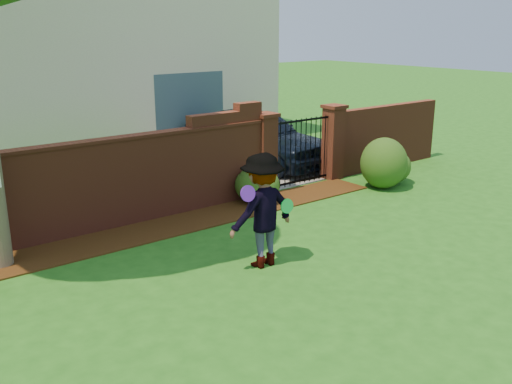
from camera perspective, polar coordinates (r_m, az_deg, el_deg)
ground at (r=9.03m, az=4.99°, el=-8.55°), size 80.00×80.00×0.01m
mulch_bed at (r=11.06m, az=-10.57°, el=-3.86°), size 11.10×1.08×0.03m
brick_wall at (r=10.97m, az=-17.34°, el=0.48°), size 8.70×0.31×2.16m
brick_wall_return at (r=16.04m, az=12.74°, el=5.42°), size 4.00×0.25×1.70m
pillar_left at (r=13.09m, az=0.92°, el=3.88°), size 0.50×0.50×1.88m
pillar_right at (r=14.55m, az=7.71°, el=5.01°), size 0.50×0.50×1.88m
iron_gate at (r=13.82m, az=4.48°, el=4.07°), size 1.78×0.03×1.60m
driveway at (r=17.09m, az=-4.65°, el=3.55°), size 3.20×8.00×0.01m
house at (r=19.14m, az=-18.21°, el=13.72°), size 12.40×6.40×6.30m
car at (r=15.81m, az=0.81°, el=5.44°), size 2.51×4.85×1.58m
shrub_left at (r=12.52m, az=0.12°, el=0.71°), size 0.99×0.99×0.81m
shrub_middle at (r=13.96m, az=12.63°, el=2.83°), size 1.11×1.11×1.23m
shrub_right at (r=14.48m, az=13.34°, el=2.51°), size 0.96×0.96×0.86m
man at (r=9.10m, az=0.75°, el=-1.92°), size 1.22×0.72×1.87m
frisbee_purple at (r=8.68m, az=-0.82°, el=-0.15°), size 0.26×0.10×0.25m
frisbee_green at (r=9.22m, az=3.10°, el=-1.40°), size 0.25×0.08×0.24m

